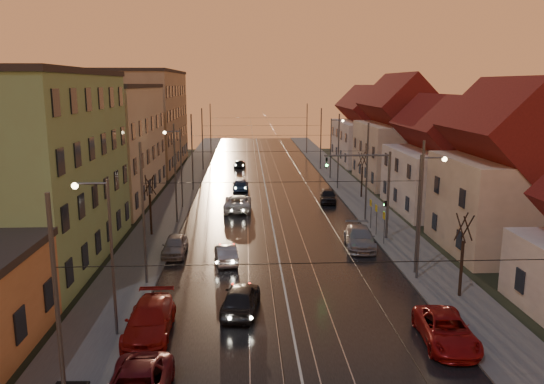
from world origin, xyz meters
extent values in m
plane|color=black|center=(0.00, 0.00, 0.00)|extent=(160.00, 160.00, 0.00)
cube|color=black|center=(0.00, 40.00, 0.02)|extent=(16.00, 120.00, 0.04)
cube|color=#4C4C4C|center=(-10.00, 40.00, 0.07)|extent=(4.00, 120.00, 0.15)
cube|color=#4C4C4C|center=(10.00, 40.00, 0.07)|extent=(4.00, 120.00, 0.15)
cube|color=gray|center=(-2.20, 40.00, 0.06)|extent=(0.06, 120.00, 0.03)
cube|color=gray|center=(-0.77, 40.00, 0.06)|extent=(0.06, 120.00, 0.03)
cube|color=gray|center=(0.77, 40.00, 0.06)|extent=(0.06, 120.00, 0.03)
cube|color=gray|center=(2.20, 40.00, 0.06)|extent=(0.06, 120.00, 0.03)
cube|color=#769860|center=(-17.50, 14.00, 6.50)|extent=(10.00, 18.00, 13.00)
cube|color=#B8AC8E|center=(-17.50, 34.00, 6.00)|extent=(10.00, 20.00, 12.00)
cube|color=#8F795C|center=(-17.50, 58.00, 7.00)|extent=(10.00, 24.00, 14.00)
cube|color=tan|center=(17.00, 15.00, 3.50)|extent=(8.50, 10.00, 7.00)
pyramid|color=#571513|center=(17.00, 15.00, 8.90)|extent=(8.67, 10.20, 3.80)
cube|color=beige|center=(17.00, 28.00, 3.00)|extent=(9.00, 12.00, 6.00)
pyramid|color=#571513|center=(17.00, 28.00, 7.60)|extent=(9.18, 12.24, 3.20)
cube|color=tan|center=(17.00, 43.00, 3.75)|extent=(9.00, 14.00, 7.50)
pyramid|color=#571513|center=(17.00, 43.00, 9.50)|extent=(9.18, 14.28, 4.00)
cube|color=beige|center=(17.00, 61.00, 3.25)|extent=(9.00, 16.00, 6.50)
pyramid|color=#571513|center=(17.00, 61.00, 8.25)|extent=(9.18, 16.32, 3.50)
cylinder|color=#595B60|center=(-8.60, -6.00, 4.50)|extent=(0.16, 0.16, 9.00)
cylinder|color=#595B60|center=(-8.60, 9.00, 4.50)|extent=(0.16, 0.16, 9.00)
cylinder|color=#595B60|center=(8.60, 9.00, 4.50)|extent=(0.16, 0.16, 9.00)
cylinder|color=#595B60|center=(-8.60, 24.00, 4.50)|extent=(0.16, 0.16, 9.00)
cylinder|color=#595B60|center=(8.60, 24.00, 4.50)|extent=(0.16, 0.16, 9.00)
cylinder|color=#595B60|center=(-8.60, 39.00, 4.50)|extent=(0.16, 0.16, 9.00)
cylinder|color=#595B60|center=(8.60, 39.00, 4.50)|extent=(0.16, 0.16, 9.00)
cylinder|color=#595B60|center=(-8.60, 54.00, 4.50)|extent=(0.16, 0.16, 9.00)
cylinder|color=#595B60|center=(8.60, 54.00, 4.50)|extent=(0.16, 0.16, 9.00)
cylinder|color=#595B60|center=(-8.60, 72.00, 4.50)|extent=(0.16, 0.16, 9.00)
cylinder|color=#595B60|center=(8.60, 72.00, 4.50)|extent=(0.16, 0.16, 9.00)
cylinder|color=#595B60|center=(-8.80, 2.00, 4.00)|extent=(0.14, 0.14, 8.00)
cylinder|color=#595B60|center=(-9.60, 2.00, 7.80)|extent=(1.60, 0.10, 0.10)
sphere|color=#FFD88C|center=(-10.32, 2.00, 7.70)|extent=(0.32, 0.32, 0.32)
cylinder|color=#595B60|center=(8.80, 10.00, 4.00)|extent=(0.14, 0.14, 8.00)
cylinder|color=#595B60|center=(9.60, 10.00, 7.80)|extent=(1.60, 0.10, 0.10)
sphere|color=#FFD88C|center=(10.32, 10.00, 7.70)|extent=(0.32, 0.32, 0.32)
cylinder|color=#595B60|center=(-8.80, 30.00, 4.00)|extent=(0.14, 0.14, 8.00)
cylinder|color=#595B60|center=(-9.60, 30.00, 7.80)|extent=(1.60, 0.10, 0.10)
sphere|color=#FFD88C|center=(-10.32, 30.00, 7.70)|extent=(0.32, 0.32, 0.32)
cylinder|color=#595B60|center=(8.80, 46.00, 4.00)|extent=(0.14, 0.14, 8.00)
cylinder|color=#595B60|center=(9.60, 46.00, 7.80)|extent=(1.60, 0.10, 0.10)
sphere|color=#FFD88C|center=(10.32, 46.00, 7.70)|extent=(0.32, 0.32, 0.32)
cylinder|color=#595B60|center=(9.00, 18.00, 3.60)|extent=(0.20, 0.20, 7.20)
cylinder|color=#595B60|center=(6.40, 18.00, 6.90)|extent=(5.20, 0.14, 0.14)
imported|color=black|center=(4.00, 18.00, 6.30)|extent=(0.15, 0.18, 0.90)
sphere|color=#19FF3F|center=(4.00, 17.88, 6.15)|extent=(0.20, 0.20, 0.20)
cylinder|color=black|center=(-10.20, 20.00, 1.75)|extent=(0.18, 0.18, 3.50)
cylinder|color=black|center=(-9.97, 20.09, 4.30)|extent=(0.37, 0.92, 1.61)
cylinder|color=black|center=(-10.29, 20.23, 4.30)|extent=(0.91, 0.40, 1.61)
cylinder|color=black|center=(-10.43, 19.91, 4.30)|extent=(0.37, 0.92, 1.61)
cylinder|color=black|center=(-10.07, 19.78, 4.30)|extent=(0.84, 0.54, 1.62)
cylinder|color=black|center=(10.20, 6.00, 1.75)|extent=(0.18, 0.18, 3.50)
cylinder|color=black|center=(10.43, 6.09, 4.30)|extent=(0.37, 0.92, 1.61)
cylinder|color=black|center=(10.11, 6.23, 4.30)|extent=(0.91, 0.40, 1.61)
cylinder|color=black|center=(9.97, 5.91, 4.30)|extent=(0.37, 0.92, 1.61)
cylinder|color=black|center=(10.32, 5.78, 4.30)|extent=(0.84, 0.54, 1.62)
cylinder|color=black|center=(10.40, 34.00, 1.75)|extent=(0.18, 0.18, 3.50)
cylinder|color=black|center=(10.63, 34.09, 4.30)|extent=(0.37, 0.92, 1.61)
cylinder|color=black|center=(10.31, 34.23, 4.30)|extent=(0.91, 0.40, 1.61)
cylinder|color=black|center=(10.17, 33.91, 4.30)|extent=(0.37, 0.92, 1.61)
cylinder|color=black|center=(10.53, 33.78, 4.30)|extent=(0.84, 0.54, 1.62)
imported|color=black|center=(-2.65, 4.68, 0.79)|extent=(2.45, 4.86, 1.59)
imported|color=#AEADB3|center=(-3.78, 13.03, 0.65)|extent=(1.89, 4.11, 1.31)
imported|color=#BEBEBE|center=(-3.18, 28.73, 0.79)|extent=(2.72, 5.73, 1.58)
imported|color=navy|center=(-3.01, 39.14, 0.66)|extent=(1.88, 4.56, 1.32)
imported|color=black|center=(-3.34, 56.25, 0.63)|extent=(1.96, 3.85, 1.26)
imported|color=maroon|center=(-7.18, 2.15, 0.79)|extent=(2.29, 5.47, 1.58)
imported|color=#9E9DA3|center=(-7.60, 14.96, 0.71)|extent=(1.70, 4.17, 1.42)
imported|color=maroon|center=(7.31, 0.52, 0.70)|extent=(2.69, 5.20, 1.40)
imported|color=#949398|center=(6.39, 16.09, 0.77)|extent=(2.72, 5.52, 1.54)
imported|color=black|center=(6.37, 31.95, 0.72)|extent=(2.20, 4.38, 1.43)
camera|label=1|loc=(-2.26, -22.80, 12.38)|focal=35.00mm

